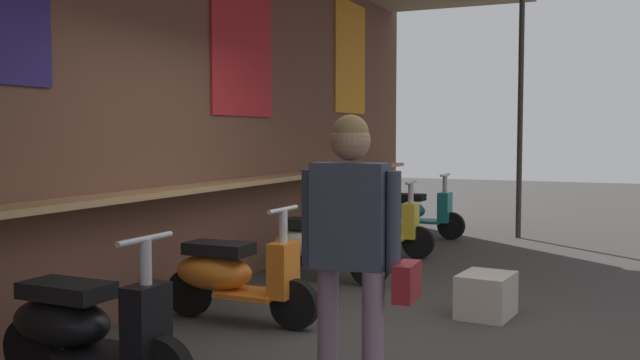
{
  "coord_description": "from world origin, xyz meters",
  "views": [
    {
      "loc": [
        -4.95,
        -1.9,
        1.54
      ],
      "look_at": [
        2.58,
        1.44,
        1.01
      ],
      "focal_mm": 39.47,
      "sensor_mm": 36.0,
      "label": 1
    }
  ],
  "objects_px": {
    "merchandise_crate": "(486,295)",
    "scooter_cream": "(319,244)",
    "scooter_yellow": "(374,225)",
    "scooter_black": "(82,327)",
    "scooter_orange": "(231,275)",
    "shopper_browsing": "(353,234)",
    "scooter_teal": "(413,211)"
  },
  "relations": [
    {
      "from": "merchandise_crate",
      "to": "scooter_cream",
      "type": "bearing_deg",
      "value": 68.37
    },
    {
      "from": "scooter_yellow",
      "to": "scooter_orange",
      "type": "bearing_deg",
      "value": -92.61
    },
    {
      "from": "scooter_black",
      "to": "scooter_cream",
      "type": "relative_size",
      "value": 1.0
    },
    {
      "from": "scooter_orange",
      "to": "scooter_yellow",
      "type": "relative_size",
      "value": 1.0
    },
    {
      "from": "scooter_teal",
      "to": "shopper_browsing",
      "type": "height_order",
      "value": "shopper_browsing"
    },
    {
      "from": "scooter_yellow",
      "to": "scooter_teal",
      "type": "xyz_separation_m",
      "value": [
        1.79,
        0.0,
        0.0
      ]
    },
    {
      "from": "scooter_yellow",
      "to": "scooter_teal",
      "type": "relative_size",
      "value": 1.0
    },
    {
      "from": "shopper_browsing",
      "to": "scooter_yellow",
      "type": "bearing_deg",
      "value": 15.39
    },
    {
      "from": "shopper_browsing",
      "to": "merchandise_crate",
      "type": "distance_m",
      "value": 2.55
    },
    {
      "from": "scooter_cream",
      "to": "shopper_browsing",
      "type": "distance_m",
      "value": 3.59
    },
    {
      "from": "scooter_black",
      "to": "scooter_orange",
      "type": "bearing_deg",
      "value": 91.24
    },
    {
      "from": "scooter_black",
      "to": "scooter_cream",
      "type": "bearing_deg",
      "value": 91.24
    },
    {
      "from": "scooter_teal",
      "to": "shopper_browsing",
      "type": "relative_size",
      "value": 0.85
    },
    {
      "from": "scooter_yellow",
      "to": "scooter_black",
      "type": "bearing_deg",
      "value": -92.61
    },
    {
      "from": "shopper_browsing",
      "to": "scooter_black",
      "type": "bearing_deg",
      "value": 98.71
    },
    {
      "from": "scooter_orange",
      "to": "shopper_browsing",
      "type": "distance_m",
      "value": 2.21
    },
    {
      "from": "scooter_black",
      "to": "scooter_cream",
      "type": "distance_m",
      "value": 3.48
    },
    {
      "from": "scooter_cream",
      "to": "merchandise_crate",
      "type": "xyz_separation_m",
      "value": [
        -0.75,
        -1.89,
        -0.21
      ]
    },
    {
      "from": "scooter_teal",
      "to": "scooter_black",
      "type": "bearing_deg",
      "value": -88.5
    },
    {
      "from": "scooter_orange",
      "to": "scooter_yellow",
      "type": "distance_m",
      "value": 3.49
    },
    {
      "from": "scooter_black",
      "to": "scooter_orange",
      "type": "distance_m",
      "value": 1.72
    },
    {
      "from": "shopper_browsing",
      "to": "merchandise_crate",
      "type": "xyz_separation_m",
      "value": [
        2.4,
        -0.28,
        -0.82
      ]
    },
    {
      "from": "scooter_cream",
      "to": "scooter_yellow",
      "type": "distance_m",
      "value": 1.72
    },
    {
      "from": "scooter_black",
      "to": "scooter_orange",
      "type": "height_order",
      "value": "same"
    },
    {
      "from": "scooter_orange",
      "to": "scooter_yellow",
      "type": "height_order",
      "value": "same"
    },
    {
      "from": "scooter_cream",
      "to": "merchandise_crate",
      "type": "height_order",
      "value": "scooter_cream"
    },
    {
      "from": "scooter_yellow",
      "to": "shopper_browsing",
      "type": "height_order",
      "value": "shopper_browsing"
    },
    {
      "from": "scooter_teal",
      "to": "merchandise_crate",
      "type": "distance_m",
      "value": 4.67
    },
    {
      "from": "scooter_cream",
      "to": "shopper_browsing",
      "type": "xyz_separation_m",
      "value": [
        -3.15,
        -1.61,
        0.61
      ]
    },
    {
      "from": "scooter_orange",
      "to": "scooter_teal",
      "type": "height_order",
      "value": "same"
    },
    {
      "from": "scooter_yellow",
      "to": "shopper_browsing",
      "type": "xyz_separation_m",
      "value": [
        -4.87,
        -1.61,
        0.61
      ]
    },
    {
      "from": "scooter_black",
      "to": "merchandise_crate",
      "type": "bearing_deg",
      "value": 56.57
    }
  ]
}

